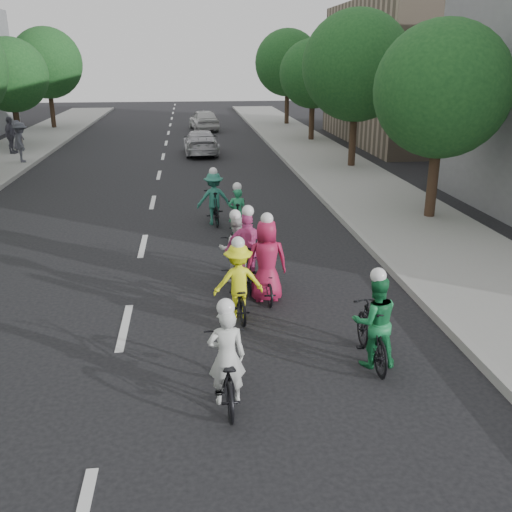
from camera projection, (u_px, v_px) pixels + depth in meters
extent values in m
plane|color=black|center=(125.00, 327.00, 10.86)|extent=(120.00, 120.00, 0.00)
cube|color=gray|center=(371.00, 194.00, 21.09)|extent=(4.00, 80.00, 0.15)
cube|color=#999993|center=(320.00, 195.00, 20.87)|extent=(0.18, 80.00, 0.18)
cube|color=gray|center=(434.00, 73.00, 33.81)|extent=(10.00, 14.00, 8.00)
cylinder|color=black|center=(18.00, 128.00, 32.10)|extent=(0.32, 0.32, 2.27)
sphere|color=#17451C|center=(11.00, 75.00, 31.16)|extent=(4.00, 4.00, 4.00)
cylinder|color=black|center=(52.00, 112.00, 40.50)|extent=(0.32, 0.32, 2.48)
sphere|color=#17451C|center=(47.00, 63.00, 39.42)|extent=(4.80, 4.80, 4.80)
cylinder|color=black|center=(432.00, 185.00, 17.64)|extent=(0.32, 0.32, 2.27)
sphere|color=#17451C|center=(442.00, 90.00, 16.71)|extent=(4.00, 4.00, 4.00)
cylinder|color=black|center=(352.00, 141.00, 26.05)|extent=(0.32, 0.32, 2.48)
sphere|color=#17451C|center=(357.00, 66.00, 24.97)|extent=(4.80, 4.80, 4.80)
cylinder|color=black|center=(312.00, 123.00, 34.53)|extent=(0.32, 0.32, 2.27)
sphere|color=#17451C|center=(313.00, 74.00, 33.59)|extent=(4.00, 4.00, 4.00)
cylinder|color=black|center=(287.00, 109.00, 42.93)|extent=(0.32, 0.32, 2.48)
sphere|color=#17451C|center=(288.00, 63.00, 41.86)|extent=(4.80, 4.80, 4.80)
imported|color=black|center=(226.00, 371.00, 8.44)|extent=(0.63, 1.76, 0.92)
imported|color=silver|center=(227.00, 357.00, 8.25)|extent=(0.56, 0.37, 1.52)
sphere|color=white|center=(226.00, 307.00, 7.99)|extent=(0.26, 0.26, 0.26)
imported|color=black|center=(372.00, 333.00, 9.48)|extent=(0.52, 1.72, 1.03)
imported|color=#1A7940|center=(375.00, 321.00, 9.30)|extent=(0.77, 0.61, 1.57)
sphere|color=white|center=(378.00, 276.00, 9.04)|extent=(0.26, 0.26, 0.26)
imported|color=black|center=(238.00, 295.00, 11.26)|extent=(0.65, 1.61, 0.83)
imported|color=#F9FF1C|center=(238.00, 281.00, 11.05)|extent=(1.01, 0.63, 1.51)
sphere|color=white|center=(238.00, 243.00, 10.80)|extent=(0.26, 0.26, 0.26)
imported|color=black|center=(248.00, 266.00, 12.60)|extent=(0.51, 1.69, 1.01)
imported|color=#E350A1|center=(248.00, 251.00, 12.38)|extent=(1.04, 0.45, 1.76)
sphere|color=white|center=(248.00, 211.00, 12.09)|extent=(0.26, 0.26, 0.26)
imported|color=black|center=(266.00, 280.00, 12.06)|extent=(0.56, 1.52, 0.79)
imported|color=#A61A42|center=(267.00, 261.00, 11.81)|extent=(0.87, 0.58, 1.76)
sphere|color=white|center=(267.00, 219.00, 11.52)|extent=(0.26, 0.26, 0.26)
imported|color=black|center=(237.00, 219.00, 16.24)|extent=(0.53, 1.72, 1.03)
imported|color=#278F5A|center=(237.00, 213.00, 16.08)|extent=(0.53, 0.36, 1.44)
sphere|color=white|center=(237.00, 187.00, 15.84)|extent=(0.26, 0.26, 0.26)
imported|color=black|center=(235.00, 261.00, 13.03)|extent=(0.60, 1.73, 0.91)
imported|color=silver|center=(236.00, 249.00, 12.83)|extent=(0.75, 0.59, 1.55)
sphere|color=white|center=(235.00, 215.00, 12.57)|extent=(0.26, 0.26, 0.26)
imported|color=black|center=(214.00, 207.00, 17.53)|extent=(0.67, 1.78, 1.04)
imported|color=#26745F|center=(214.00, 199.00, 17.34)|extent=(1.10, 0.71, 1.61)
sphere|color=white|center=(213.00, 172.00, 17.07)|extent=(0.26, 0.26, 0.26)
imported|color=#B2B2B7|center=(201.00, 142.00, 30.21)|extent=(1.88, 4.40, 1.26)
imported|color=silver|center=(204.00, 120.00, 40.28)|extent=(2.25, 4.43, 1.45)
imported|color=#4D4F5A|center=(21.00, 142.00, 26.95)|extent=(1.00, 1.35, 1.87)
imported|color=#555462|center=(11.00, 135.00, 29.38)|extent=(0.59, 1.15, 1.87)
imported|color=#555663|center=(18.00, 135.00, 30.57)|extent=(0.67, 0.87, 1.58)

